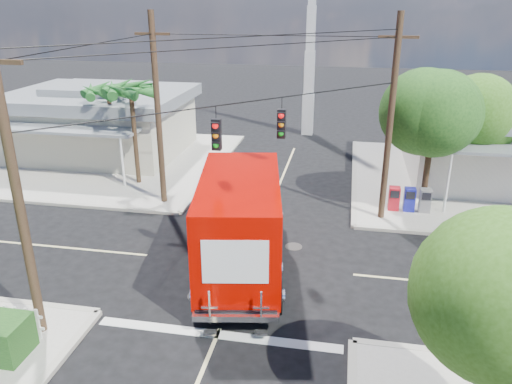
# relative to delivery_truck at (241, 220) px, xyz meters

# --- Properties ---
(ground) EXTENTS (120.00, 120.00, 0.00)m
(ground) POSITION_rel_delivery_truck_xyz_m (0.17, 0.12, -1.92)
(ground) COLOR black
(ground) RESTS_ON ground
(sidewalk_ne) EXTENTS (14.12, 14.12, 0.14)m
(sidewalk_ne) POSITION_rel_delivery_truck_xyz_m (11.05, 11.00, -1.85)
(sidewalk_ne) COLOR #A8A398
(sidewalk_ne) RESTS_ON ground
(sidewalk_nw) EXTENTS (14.12, 14.12, 0.14)m
(sidewalk_nw) POSITION_rel_delivery_truck_xyz_m (-10.71, 11.00, -1.85)
(sidewalk_nw) COLOR #A8A398
(sidewalk_nw) RESTS_ON ground
(road_markings) EXTENTS (32.00, 32.00, 0.01)m
(road_markings) POSITION_rel_delivery_truck_xyz_m (0.17, -1.35, -1.91)
(road_markings) COLOR beige
(road_markings) RESTS_ON ground
(building_nw) EXTENTS (10.80, 10.20, 4.30)m
(building_nw) POSITION_rel_delivery_truck_xyz_m (-11.83, 12.59, 0.31)
(building_nw) COLOR beige
(building_nw) RESTS_ON sidewalk_nw
(radio_tower) EXTENTS (0.80, 0.80, 17.00)m
(radio_tower) POSITION_rel_delivery_truck_xyz_m (0.67, 20.12, 3.73)
(radio_tower) COLOR silver
(radio_tower) RESTS_ON ground
(tree_ne_front) EXTENTS (4.21, 4.14, 6.66)m
(tree_ne_front) POSITION_rel_delivery_truck_xyz_m (7.38, 6.88, 2.85)
(tree_ne_front) COLOR #422D1C
(tree_ne_front) RESTS_ON sidewalk_ne
(tree_ne_back) EXTENTS (3.77, 3.66, 5.82)m
(tree_ne_back) POSITION_rel_delivery_truck_xyz_m (9.98, 9.08, 2.27)
(tree_ne_back) COLOR #422D1C
(tree_ne_back) RESTS_ON sidewalk_ne
(palm_nw_front) EXTENTS (3.01, 3.08, 5.59)m
(palm_nw_front) POSITION_rel_delivery_truck_xyz_m (-7.33, 7.62, 3.13)
(palm_nw_front) COLOR #422D1C
(palm_nw_front) RESTS_ON sidewalk_nw
(palm_nw_back) EXTENTS (3.01, 3.08, 5.19)m
(palm_nw_back) POSITION_rel_delivery_truck_xyz_m (-9.33, 9.12, 2.76)
(palm_nw_back) COLOR #422D1C
(palm_nw_back) RESTS_ON sidewalk_nw
(utility_poles) EXTENTS (12.00, 10.68, 9.00)m
(utility_poles) POSITION_rel_delivery_truck_xyz_m (-1.42, 1.73, 2.76)
(utility_poles) COLOR #473321
(utility_poles) RESTS_ON ground
(vending_boxes) EXTENTS (1.90, 0.50, 1.10)m
(vending_boxes) POSITION_rel_delivery_truck_xyz_m (6.67, 6.32, -1.23)
(vending_boxes) COLOR red
(vending_boxes) RESTS_ON sidewalk_ne
(delivery_truck) EXTENTS (4.07, 9.02, 3.77)m
(delivery_truck) POSITION_rel_delivery_truck_xyz_m (0.00, 0.00, 0.00)
(delivery_truck) COLOR black
(delivery_truck) RESTS_ON ground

